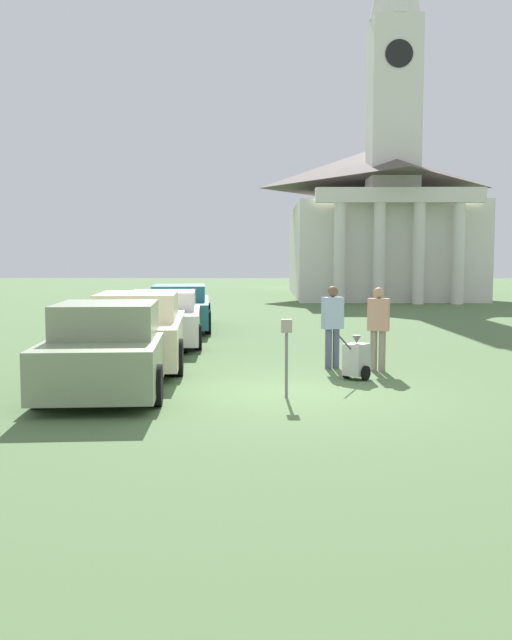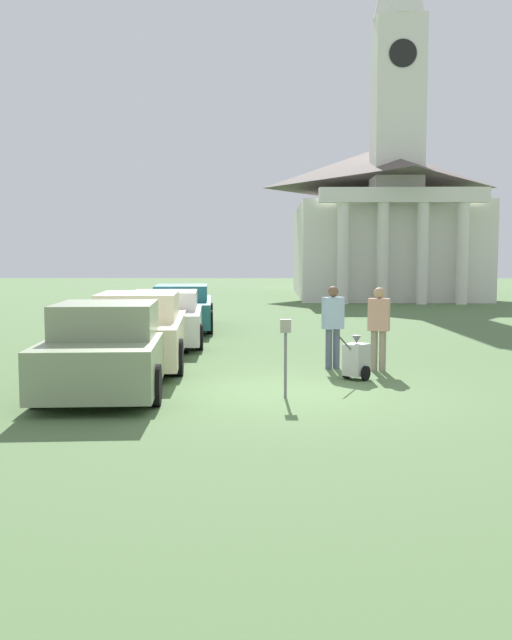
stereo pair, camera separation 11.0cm
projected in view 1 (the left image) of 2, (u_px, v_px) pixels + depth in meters
The scene contains 10 objects.
ground_plane at pixel (283, 393), 12.21m from camera, with size 120.00×120.00×0.00m, color #517042.
parked_car_sage at pixel (109, 350), 12.38m from camera, with size 2.29×4.74×1.54m.
parked_car_cream at pixel (139, 331), 15.37m from camera, with size 2.31×5.39×1.55m.
parked_car_white at pixel (164, 318), 19.14m from camera, with size 2.37×5.34×1.40m.
parked_car_teal at pixel (180, 308), 22.70m from camera, with size 2.29×5.34×1.41m.
parking_meter at pixel (287, 343), 11.74m from camera, with size 0.18×0.09×1.30m.
person_worker at pixel (332, 322), 14.73m from camera, with size 0.47×0.35×1.71m.
person_supervisor at pixel (378, 324), 14.42m from camera, with size 0.47×0.34×1.70m.
equipment_cart at pixel (356, 359), 13.48m from camera, with size 0.76×0.89×1.00m.
church at pixel (376, 211), 40.79m from camera, with size 9.60×15.27×21.09m.
Camera 1 is at (-0.32, -12.05, 2.36)m, focal length 40.00 mm.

